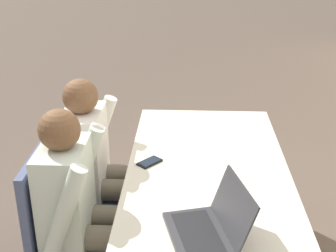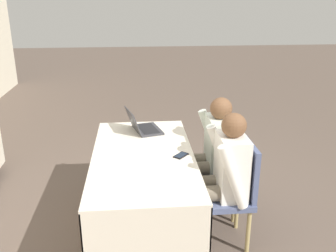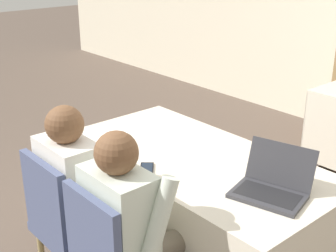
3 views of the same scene
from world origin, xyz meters
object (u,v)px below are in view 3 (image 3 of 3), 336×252
Objects in this scene: laptop at (272,186)px; chair_near_left at (69,222)px; person_checkered_shirt at (83,190)px; person_white_shirt at (133,225)px; cell_phone at (147,168)px.

laptop is 1.11m from chair_near_left.
person_checkered_shirt is at bearing -90.00° from chair_near_left.
laptop is 0.36× the size of person_checkered_shirt.
person_white_shirt is at bearing -180.00° from person_checkered_shirt.
laptop is 0.69m from cell_phone.
cell_phone is 0.44m from person_white_shirt.
chair_near_left is 0.19m from person_checkered_shirt.
person_white_shirt is (0.45, 0.10, 0.16)m from chair_near_left.
person_checkered_shirt reaches higher than chair_near_left.
cell_phone is at bearing -111.49° from chair_near_left.
laptop is at bearing -118.84° from person_white_shirt.
person_white_shirt is (-0.34, -0.61, -0.13)m from laptop.
person_checkered_shirt is (-0.00, 0.10, 0.16)m from chair_near_left.
laptop is 0.46× the size of chair_near_left.
person_checkered_shirt reaches higher than laptop.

